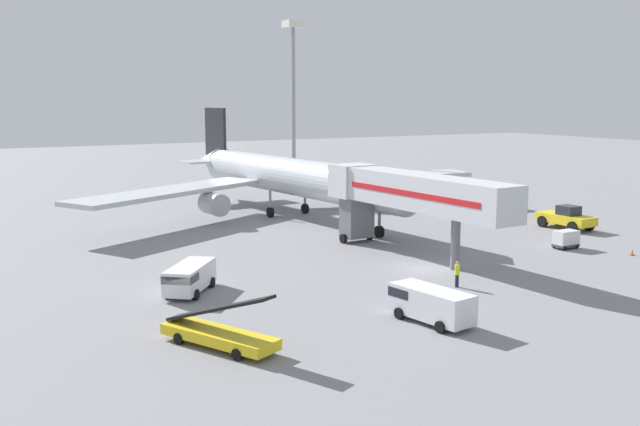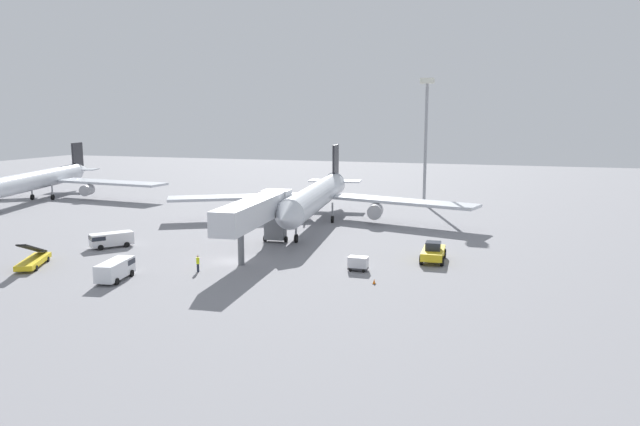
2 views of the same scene
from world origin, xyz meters
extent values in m
plane|color=gray|center=(0.00, 0.00, 0.00)|extent=(300.00, 300.00, 0.00)
cylinder|color=silver|center=(1.91, 24.75, 4.29)|extent=(7.83, 33.93, 3.86)
cone|color=silver|center=(4.15, 6.03, 4.29)|extent=(4.23, 4.41, 3.78)
cone|color=silver|center=(-0.45, 44.57, 4.58)|extent=(4.37, 6.60, 3.66)
cube|color=#232328|center=(-0.27, 43.03, 8.14)|extent=(0.94, 4.89, 6.17)
cube|color=silver|center=(2.08, 42.86, 4.77)|extent=(5.01, 4.07, 0.24)
cube|color=silver|center=(-2.51, 42.31, 4.77)|extent=(5.01, 4.07, 0.24)
cube|color=silver|center=(14.17, 29.70, 3.42)|extent=(23.68, 10.79, 0.44)
cube|color=silver|center=(-11.17, 26.67, 3.42)|extent=(22.69, 15.46, 0.44)
cylinder|color=#A8A8AD|center=(10.44, 27.71, 2.03)|extent=(2.56, 3.15, 2.23)
cylinder|color=#A8A8AD|center=(-7.07, 25.62, 2.03)|extent=(2.56, 3.15, 2.23)
cylinder|color=gray|center=(3.48, 11.70, 1.84)|extent=(0.28, 0.28, 2.58)
cylinder|color=black|center=(3.48, 11.70, 0.55)|extent=(0.48, 1.13, 1.10)
cylinder|color=gray|center=(3.88, 27.02, 1.84)|extent=(0.28, 0.28, 2.58)
cylinder|color=black|center=(3.88, 27.02, 0.55)|extent=(0.48, 1.13, 1.10)
cylinder|color=gray|center=(-0.53, 26.49, 1.84)|extent=(0.28, 0.28, 2.58)
cylinder|color=black|center=(-0.53, 26.49, 0.55)|extent=(0.48, 1.13, 1.10)
cube|color=silver|center=(1.44, 2.37, 5.34)|extent=(4.31, 17.91, 2.70)
cube|color=red|center=(-0.07, 2.26, 5.34)|extent=(1.14, 14.86, 0.44)
cube|color=silver|center=(0.74, 11.81, 5.34)|extent=(3.65, 3.05, 2.84)
cube|color=#232833|center=(0.65, 13.11, 5.59)|extent=(3.31, 0.48, 0.90)
cube|color=slate|center=(0.79, 11.21, 2.19)|extent=(2.68, 1.98, 3.59)
cylinder|color=black|center=(-0.64, 11.11, 0.40)|extent=(0.36, 0.82, 0.80)
cylinder|color=black|center=(2.21, 11.32, 0.40)|extent=(0.36, 0.82, 0.80)
cylinder|color=slate|center=(1.71, -1.17, 1.99)|extent=(0.70, 0.70, 3.99)
cube|color=yellow|center=(21.70, 6.85, 0.98)|extent=(2.55, 5.73, 0.85)
cube|color=#232833|center=(21.71, 6.57, 1.85)|extent=(1.70, 1.86, 0.90)
cylinder|color=black|center=(22.88, 5.05, 0.55)|extent=(0.44, 1.11, 1.10)
cylinder|color=black|center=(20.66, 4.97, 0.55)|extent=(0.44, 1.11, 1.10)
cylinder|color=black|center=(22.75, 8.72, 0.55)|extent=(0.44, 1.11, 1.10)
cylinder|color=black|center=(20.52, 8.64, 0.55)|extent=(0.44, 1.11, 1.10)
cube|color=yellow|center=(-19.60, -8.74, 0.57)|extent=(4.61, 6.84, 0.55)
cube|color=black|center=(-19.60, -8.74, 2.04)|extent=(3.87, 6.51, 2.33)
cylinder|color=black|center=(-17.93, -10.16, 0.30)|extent=(0.46, 0.64, 0.60)
cylinder|color=black|center=(-19.53, -10.94, 0.30)|extent=(0.46, 0.64, 0.60)
cylinder|color=black|center=(-19.68, -6.54, 0.30)|extent=(0.46, 0.64, 0.60)
cylinder|color=black|center=(-21.28, -7.32, 0.30)|extent=(0.46, 0.64, 0.60)
cube|color=white|center=(-17.54, 1.99, 1.07)|extent=(4.66, 5.16, 1.57)
cube|color=#1E232D|center=(-18.62, 0.63, 1.42)|extent=(2.52, 2.48, 0.50)
cylinder|color=black|center=(-17.81, 0.18, 0.34)|extent=(0.69, 0.74, 0.68)
cylinder|color=black|center=(-19.24, 1.32, 0.34)|extent=(0.69, 0.74, 0.68)
cylinder|color=black|center=(-15.84, 2.65, 0.34)|extent=(0.69, 0.74, 0.68)
cylinder|color=black|center=(-17.26, 3.79, 0.34)|extent=(0.69, 0.74, 0.68)
cube|color=white|center=(-7.65, -10.65, 1.13)|extent=(2.68, 5.36, 1.67)
cube|color=#1E232D|center=(-7.93, -8.93, 1.49)|extent=(2.15, 1.93, 0.54)
cylinder|color=black|center=(-8.80, -9.23, 0.34)|extent=(0.44, 0.73, 0.68)
cylinder|color=black|center=(-7.02, -8.94, 0.34)|extent=(0.44, 0.73, 0.68)
cylinder|color=black|center=(-8.29, -12.36, 0.34)|extent=(0.44, 0.73, 0.68)
cylinder|color=black|center=(-6.51, -12.07, 0.34)|extent=(0.44, 0.73, 0.68)
cube|color=#38383D|center=(14.63, 0.24, 0.29)|extent=(2.06, 1.25, 0.22)
cube|color=silver|center=(14.63, 0.24, 0.97)|extent=(2.06, 1.25, 1.13)
cylinder|color=black|center=(13.93, -0.33, 0.18)|extent=(0.36, 0.13, 0.36)
cylinder|color=black|center=(13.91, 0.79, 0.18)|extent=(0.36, 0.13, 0.36)
cylinder|color=black|center=(15.36, -0.30, 0.18)|extent=(0.36, 0.13, 0.36)
cylinder|color=black|center=(15.34, 0.81, 0.18)|extent=(0.36, 0.13, 0.36)
cylinder|color=#1E2333|center=(-1.40, -5.23, 0.43)|extent=(0.32, 0.32, 0.85)
cylinder|color=#D8EA19|center=(-1.40, -5.23, 1.19)|extent=(0.42, 0.42, 0.67)
sphere|color=tan|center=(-1.40, -5.23, 1.66)|extent=(0.23, 0.23, 0.23)
cube|color=black|center=(17.35, -4.17, 0.01)|extent=(0.33, 0.33, 0.03)
cone|color=orange|center=(17.35, -4.17, 0.27)|extent=(0.28, 0.28, 0.49)
cylinder|color=#93969B|center=(14.62, 51.23, 11.05)|extent=(0.56, 0.56, 22.11)
cube|color=silver|center=(14.62, 51.23, 22.61)|extent=(2.40, 2.40, 1.00)
camera|label=1|loc=(-32.10, -42.39, 12.66)|focal=40.85mm
camera|label=2|loc=(29.22, -59.01, 16.14)|focal=33.17mm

